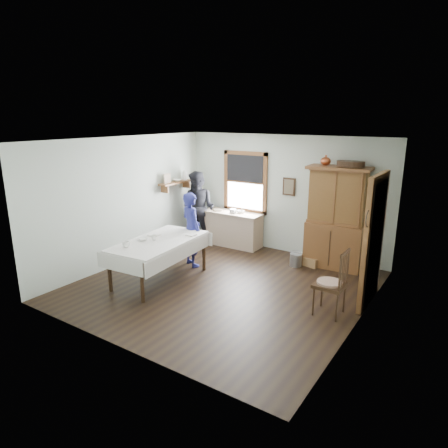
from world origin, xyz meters
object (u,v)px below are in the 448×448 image
(wicker_basket, at_px, (312,262))
(china_hutch, at_px, (336,218))
(dining_table, at_px, (160,260))
(pail, at_px, (296,260))
(work_counter, at_px, (233,229))
(woman_blue, at_px, (191,232))
(figure_dark, at_px, (198,211))
(spindle_chair, at_px, (330,282))

(wicker_basket, bearing_deg, china_hutch, 30.99)
(dining_table, xyz_separation_m, pail, (1.89, 2.16, -0.27))
(work_counter, bearing_deg, dining_table, -91.21)
(work_counter, bearing_deg, wicker_basket, -8.13)
(pail, relative_size, woman_blue, 0.19)
(wicker_basket, relative_size, figure_dark, 0.19)
(wicker_basket, bearing_deg, dining_table, -132.98)
(wicker_basket, xyz_separation_m, figure_dark, (-2.94, -0.10, 0.74))
(dining_table, distance_m, figure_dark, 2.41)
(dining_table, relative_size, wicker_basket, 6.22)
(dining_table, xyz_separation_m, wicker_basket, (2.18, 2.34, -0.31))
(dining_table, bearing_deg, woman_blue, 89.14)
(china_hutch, distance_m, dining_table, 3.68)
(work_counter, relative_size, wicker_basket, 4.50)
(work_counter, xyz_separation_m, wicker_basket, (2.17, -0.28, -0.32))
(spindle_chair, bearing_deg, wicker_basket, 119.39)
(woman_blue, bearing_deg, work_counter, -65.14)
(work_counter, distance_m, china_hutch, 2.62)
(work_counter, xyz_separation_m, figure_dark, (-0.77, -0.37, 0.42))
(china_hutch, bearing_deg, figure_dark, -178.55)
(china_hutch, distance_m, spindle_chair, 2.25)
(china_hutch, xyz_separation_m, woman_blue, (-2.54, -1.58, -0.33))
(figure_dark, bearing_deg, wicker_basket, -4.93)
(dining_table, height_order, woman_blue, woman_blue)
(work_counter, height_order, wicker_basket, work_counter)
(pail, bearing_deg, work_counter, 166.38)
(china_hutch, distance_m, wicker_basket, 1.06)
(pail, relative_size, figure_dark, 0.16)
(work_counter, bearing_deg, china_hutch, -2.03)
(work_counter, distance_m, figure_dark, 0.95)
(china_hutch, bearing_deg, pail, -152.80)
(woman_blue, bearing_deg, china_hutch, -123.25)
(work_counter, xyz_separation_m, woman_blue, (0.00, -1.63, 0.31))
(woman_blue, distance_m, figure_dark, 1.48)
(dining_table, xyz_separation_m, woman_blue, (0.01, 0.99, 0.33))
(wicker_basket, bearing_deg, figure_dark, -178.15)
(china_hutch, height_order, dining_table, china_hutch)
(china_hutch, height_order, pail, china_hutch)
(china_hutch, height_order, woman_blue, china_hutch)
(pail, bearing_deg, china_hutch, 31.27)
(work_counter, xyz_separation_m, china_hutch, (2.54, -0.05, 0.64))
(dining_table, height_order, figure_dark, figure_dark)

